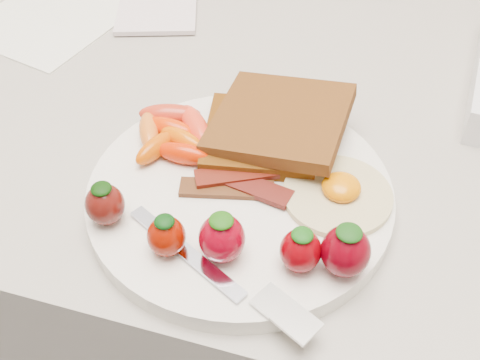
# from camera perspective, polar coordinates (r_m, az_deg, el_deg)

# --- Properties ---
(counter) EXTENTS (2.00, 0.60, 0.90)m
(counter) POSITION_cam_1_polar(r_m,az_deg,el_deg) (0.99, 2.10, -13.21)
(counter) COLOR gray
(counter) RESTS_ON ground
(plate) EXTENTS (0.27, 0.27, 0.02)m
(plate) POSITION_cam_1_polar(r_m,az_deg,el_deg) (0.53, 0.00, -1.43)
(plate) COLOR white
(plate) RESTS_ON counter
(toast_lower) EXTENTS (0.12, 0.12, 0.01)m
(toast_lower) POSITION_cam_1_polar(r_m,az_deg,el_deg) (0.57, 2.00, 4.21)
(toast_lower) COLOR black
(toast_lower) RESTS_ON plate
(toast_upper) EXTENTS (0.13, 0.12, 0.03)m
(toast_upper) POSITION_cam_1_polar(r_m,az_deg,el_deg) (0.57, 3.83, 5.75)
(toast_upper) COLOR #32180C
(toast_upper) RESTS_ON toast_lower
(fried_egg) EXTENTS (0.10, 0.10, 0.02)m
(fried_egg) POSITION_cam_1_polar(r_m,az_deg,el_deg) (0.52, 9.32, -1.21)
(fried_egg) COLOR #F6F1C1
(fried_egg) RESTS_ON plate
(bacon_strips) EXTENTS (0.10, 0.07, 0.01)m
(bacon_strips) POSITION_cam_1_polar(r_m,az_deg,el_deg) (0.53, -0.16, -0.22)
(bacon_strips) COLOR black
(bacon_strips) RESTS_ON plate
(baby_carrots) EXTENTS (0.09, 0.10, 0.02)m
(baby_carrots) POSITION_cam_1_polar(r_m,az_deg,el_deg) (0.57, -6.36, 4.52)
(baby_carrots) COLOR red
(baby_carrots) RESTS_ON plate
(strawberries) EXTENTS (0.23, 0.06, 0.05)m
(strawberries) POSITION_cam_1_polar(r_m,az_deg,el_deg) (0.47, -0.12, -5.39)
(strawberries) COLOR #4A0E09
(strawberries) RESTS_ON plate
(fork) EXTENTS (0.18, 0.09, 0.00)m
(fork) POSITION_cam_1_polar(r_m,az_deg,el_deg) (0.46, -1.03, -9.30)
(fork) COLOR silver
(fork) RESTS_ON plate
(paper_sheet) EXTENTS (0.21, 0.25, 0.00)m
(paper_sheet) POSITION_cam_1_polar(r_m,az_deg,el_deg) (0.83, -16.68, 15.01)
(paper_sheet) COLOR white
(paper_sheet) RESTS_ON counter
(notepad) EXTENTS (0.14, 0.17, 0.01)m
(notepad) POSITION_cam_1_polar(r_m,az_deg,el_deg) (0.82, -7.78, 16.25)
(notepad) COLOR silver
(notepad) RESTS_ON paper_sheet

